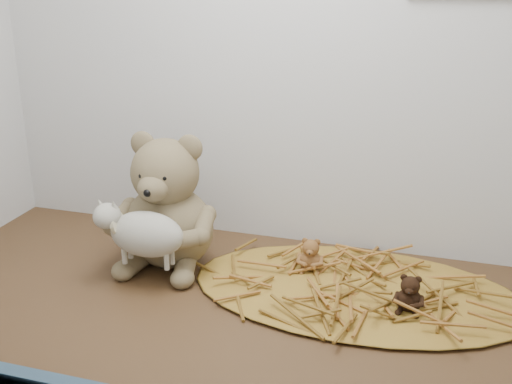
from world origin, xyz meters
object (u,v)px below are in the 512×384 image
(toy_lamb, at_px, (147,234))
(mini_teddy_tan, at_px, (311,253))
(main_teddy, at_px, (168,200))
(mini_teddy_brown, at_px, (410,291))

(toy_lamb, xyz_separation_m, mini_teddy_tan, (0.27, 0.12, -0.05))
(toy_lamb, distance_m, mini_teddy_tan, 0.30)
(main_teddy, relative_size, mini_teddy_tan, 4.04)
(main_teddy, distance_m, mini_teddy_tan, 0.28)
(toy_lamb, height_order, mini_teddy_brown, toy_lamb)
(toy_lamb, relative_size, mini_teddy_brown, 2.78)
(mini_teddy_brown, bearing_deg, toy_lamb, -174.31)
(toy_lamb, bearing_deg, main_teddy, 90.00)
(mini_teddy_tan, bearing_deg, mini_teddy_brown, -31.80)
(toy_lamb, height_order, mini_teddy_tan, toy_lamb)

